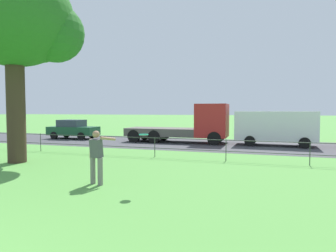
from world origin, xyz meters
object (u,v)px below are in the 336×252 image
at_px(person_thrower, 97,155).
at_px(panel_van_center, 275,126).
at_px(frisbee, 144,134).
at_px(flatbed_truck_far_left, 191,126).
at_px(car_dark_green_left, 73,129).
at_px(tree_large_lawn, 23,24).

height_order(person_thrower, panel_van_center, panel_van_center).
bearing_deg(frisbee, flatbed_truck_far_left, 97.94).
bearing_deg(person_thrower, flatbed_truck_far_left, 90.52).
distance_m(person_thrower, flatbed_truck_far_left, 12.53).
distance_m(frisbee, car_dark_green_left, 17.17).
height_order(flatbed_truck_far_left, panel_van_center, flatbed_truck_far_left).
xyz_separation_m(flatbed_truck_far_left, panel_van_center, (5.62, 0.00, 0.05)).
relative_size(car_dark_green_left, panel_van_center, 0.80).
xyz_separation_m(tree_large_lawn, flatbed_truck_far_left, (5.18, 9.92, -4.90)).
bearing_deg(person_thrower, car_dark_green_left, 128.95).
height_order(tree_large_lawn, flatbed_truck_far_left, tree_large_lawn).
relative_size(person_thrower, frisbee, 4.74).
relative_size(frisbee, car_dark_green_left, 0.09).
bearing_deg(person_thrower, panel_van_center, 66.26).
distance_m(tree_large_lawn, flatbed_truck_far_left, 12.21).
relative_size(tree_large_lawn, flatbed_truck_far_left, 1.16).
xyz_separation_m(frisbee, panel_van_center, (3.85, 12.69, -0.34)).
distance_m(car_dark_green_left, panel_van_center, 15.54).
xyz_separation_m(person_thrower, panel_van_center, (5.51, 12.53, 0.37)).
xyz_separation_m(frisbee, flatbed_truck_far_left, (-1.77, 12.69, -0.39)).
height_order(frisbee, flatbed_truck_far_left, flatbed_truck_far_left).
relative_size(flatbed_truck_far_left, panel_van_center, 1.45).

